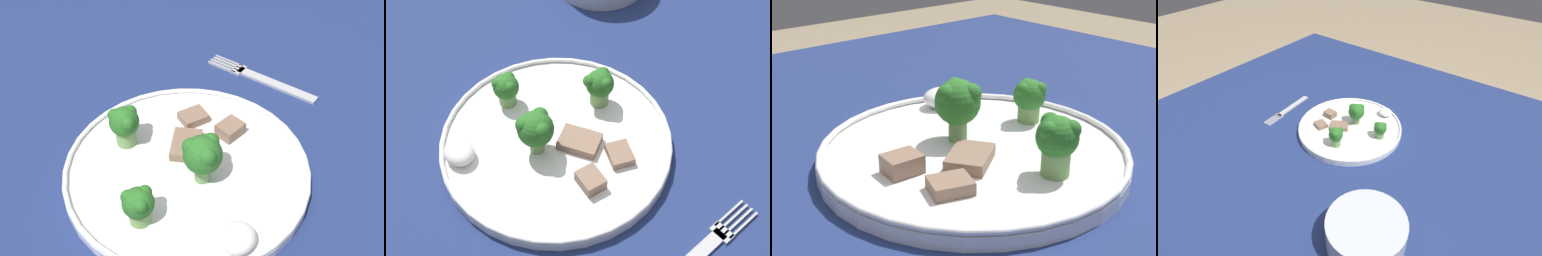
{
  "view_description": "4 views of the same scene",
  "coord_description": "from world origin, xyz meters",
  "views": [
    {
      "loc": [
        -0.3,
        -0.3,
        1.14
      ],
      "look_at": [
        -0.02,
        -0.06,
        0.81
      ],
      "focal_mm": 42.0,
      "sensor_mm": 36.0,
      "label": 1
    },
    {
      "loc": [
        0.29,
        -0.29,
        1.27
      ],
      "look_at": [
        -0.02,
        -0.05,
        0.79
      ],
      "focal_mm": 50.0,
      "sensor_mm": 36.0,
      "label": 2
    },
    {
      "loc": [
        0.26,
        0.26,
        0.97
      ],
      "look_at": [
        -0.02,
        -0.06,
        0.79
      ],
      "focal_mm": 50.0,
      "sensor_mm": 36.0,
      "label": 3
    },
    {
      "loc": [
        -0.43,
        0.44,
        1.26
      ],
      "look_at": [
        -0.05,
        -0.05,
        0.78
      ],
      "focal_mm": 28.0,
      "sensor_mm": 36.0,
      "label": 4
    }
  ],
  "objects": [
    {
      "name": "fork",
      "position": [
        0.17,
        -0.03,
        0.75
      ],
      "size": [
        0.03,
        0.17,
        0.0
      ],
      "color": "#B2B2B7",
      "rests_on": "table"
    },
    {
      "name": "table",
      "position": [
        0.0,
        0.0,
        0.65
      ],
      "size": [
        1.08,
        1.1,
        0.75
      ],
      "color": "navy",
      "rests_on": "ground_plane"
    },
    {
      "name": "meat_slice_middle_slice",
      "position": [
        0.03,
        -0.02,
        0.77
      ],
      "size": [
        0.04,
        0.04,
        0.01
      ],
      "color": "#846651",
      "rests_on": "dinner_plate"
    },
    {
      "name": "meat_slice_rear_slice",
      "position": [
        -0.02,
        -0.05,
        0.77
      ],
      "size": [
        0.06,
        0.05,
        0.01
      ],
      "color": "#846651",
      "rests_on": "dinner_plate"
    },
    {
      "name": "broccoli_floret_center_left",
      "position": [
        -0.13,
        -0.08,
        0.79
      ],
      "size": [
        0.03,
        0.03,
        0.04
      ],
      "color": "#709E56",
      "rests_on": "dinner_plate"
    },
    {
      "name": "meat_slice_front_slice",
      "position": [
        0.04,
        -0.07,
        0.77
      ],
      "size": [
        0.03,
        0.03,
        0.02
      ],
      "color": "#846651",
      "rests_on": "dinner_plate"
    },
    {
      "name": "dinner_plate",
      "position": [
        -0.04,
        -0.07,
        0.76
      ],
      "size": [
        0.28,
        0.28,
        0.02
      ],
      "color": "white",
      "rests_on": "table"
    },
    {
      "name": "cream_bowl",
      "position": [
        -0.27,
        0.18,
        0.78
      ],
      "size": [
        0.15,
        0.15,
        0.07
      ],
      "color": "#B7BCC6",
      "rests_on": "table"
    },
    {
      "name": "sauce_dollop",
      "position": [
        -0.09,
        -0.17,
        0.77
      ],
      "size": [
        0.04,
        0.03,
        0.02
      ],
      "color": "white",
      "rests_on": "dinner_plate"
    },
    {
      "name": "broccoli_floret_near_rim_left",
      "position": [
        -0.04,
        -0.09,
        0.8
      ],
      "size": [
        0.04,
        0.04,
        0.06
      ],
      "color": "#709E56",
      "rests_on": "dinner_plate"
    },
    {
      "name": "broccoli_floret_back_left",
      "position": [
        -0.06,
        0.01,
        0.79
      ],
      "size": [
        0.04,
        0.04,
        0.05
      ],
      "color": "#709E56",
      "rests_on": "dinner_plate"
    }
  ]
}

